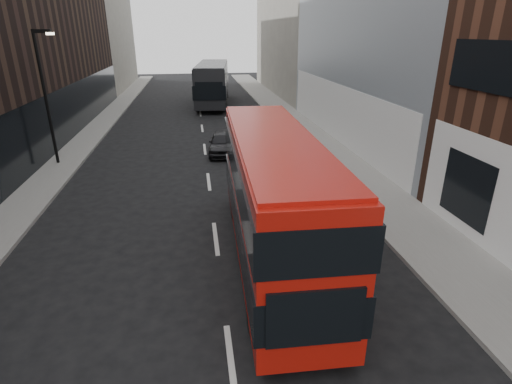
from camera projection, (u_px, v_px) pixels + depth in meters
name	position (u px, v px, depth m)	size (l,w,h in m)	color
sidewalk_right	(299.00, 127.00, 31.22)	(3.00, 80.00, 0.15)	slate
sidewalk_left	(92.00, 134.00, 29.04)	(2.00, 80.00, 0.15)	slate
building_victorian	(294.00, 6.00, 45.58)	(6.50, 24.00, 21.00)	slate
building_left_mid	(45.00, 32.00, 30.53)	(5.00, 24.00, 14.00)	black
building_left_far	(103.00, 36.00, 50.88)	(5.00, 20.00, 13.00)	slate
street_lamp	(46.00, 90.00, 21.06)	(1.06, 0.22, 7.00)	black
red_bus	(273.00, 194.00, 12.45)	(2.78, 10.50, 4.21)	#AD120A
grey_bus	(213.00, 82.00, 40.65)	(4.24, 12.80, 4.06)	black
car_a	(222.00, 143.00, 24.55)	(1.57, 3.90, 1.33)	black
car_b	(263.00, 128.00, 27.87)	(1.67, 4.79, 1.58)	gray
car_c	(251.00, 120.00, 30.84)	(1.90, 4.66, 1.35)	black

